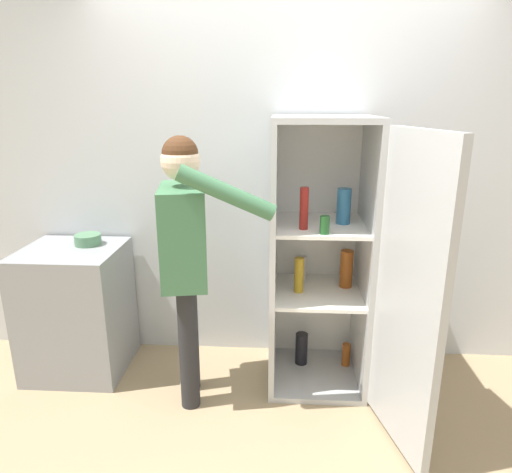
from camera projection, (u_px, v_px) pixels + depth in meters
The scene contains 6 objects.
ground_plane at pixel (280, 436), 2.58m from camera, with size 12.00×12.00×0.00m, color tan.
wall_back at pixel (284, 183), 3.15m from camera, with size 7.00×0.06×2.55m.
refrigerator at pixel (335, 262), 2.82m from camera, with size 0.81×1.23×1.73m.
person at pixel (186, 242), 2.64m from camera, with size 0.71×0.59×1.64m.
counter at pixel (77, 310), 3.13m from camera, with size 0.64×0.60×0.88m.
bowl at pixel (88, 240), 3.09m from camera, with size 0.18×0.18×0.07m.
Camera 1 is at (-0.01, -2.15, 1.82)m, focal length 32.00 mm.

